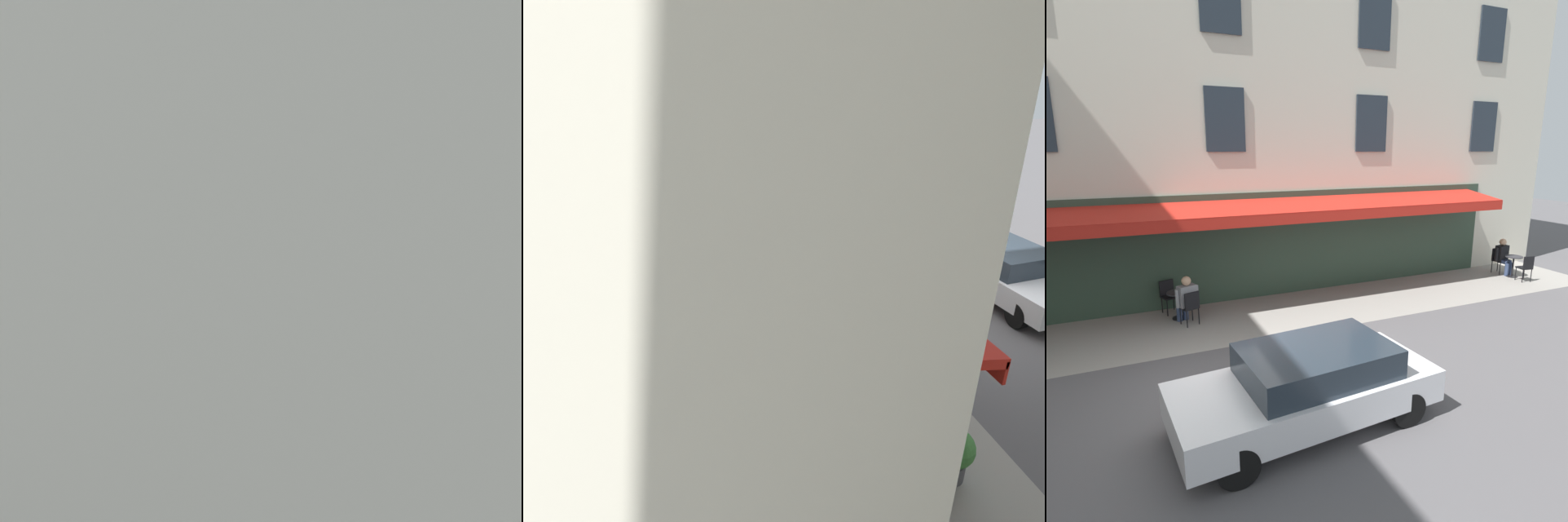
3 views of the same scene
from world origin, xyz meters
The scene contains 13 objects.
ground_plane centered at (0.00, 0.00, 0.00)m, with size 70.00×70.00×0.00m, color #565456.
sidewalk_cafe_terrace centered at (-3.25, -3.40, 0.00)m, with size 20.50×3.20×0.01m, color gray.
cafe_table_near_entrance centered at (-11.46, -3.42, 0.49)m, with size 0.60×0.60×0.75m.
cafe_chair_black_corner_right centered at (-11.36, -2.80, 0.55)m, with size 0.46×0.46×0.91m.
cafe_chair_black_under_awning centered at (-11.38, -4.05, 0.55)m, with size 0.45×0.45×0.91m.
cafe_table_mid_terrace centered at (0.02, -4.06, 0.49)m, with size 0.60×0.60×0.75m.
cafe_chair_black_facing_street centered at (-0.20, -3.47, 0.55)m, with size 0.51×0.51×0.91m.
cafe_chair_black_kerbside centered at (0.21, -4.66, 0.55)m, with size 0.50×0.50×0.91m.
seated_patron_in_black centered at (-11.41, -3.83, 0.70)m, with size 0.65×0.57×1.30m.
seated_companion_in_grey centered at (-0.13, -3.67, 0.69)m, with size 0.62×0.61×1.28m.
potted_plant_under_sign centered at (4.16, -4.45, 0.53)m, with size 0.57×0.57×0.90m.
potted_plant_by_steps centered at (3.50, -2.89, 0.46)m, with size 0.56×0.56×0.82m.
parked_car_white centered at (-1.29, 1.57, 0.71)m, with size 4.42×2.11×1.33m.
Camera 2 is at (7.54, -6.40, 5.45)m, focal length 31.47 mm.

